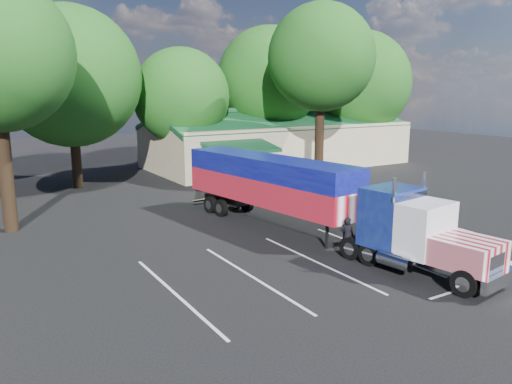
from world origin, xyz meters
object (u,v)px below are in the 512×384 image
woman (347,237)px  silver_sedan (284,164)px  semi_truck (300,192)px  bicycle (222,196)px

woman → silver_sedan: 22.54m
semi_truck → bicycle: semi_truck is taller
semi_truck → woman: 4.02m
semi_truck → woman: semi_truck is taller
bicycle → woman: bearing=-126.3°
bicycle → silver_sedan: size_ratio=0.35×
woman → bicycle: 12.15m
semi_truck → silver_sedan: bearing=49.8°
semi_truck → silver_sedan: size_ratio=4.00×
semi_truck → bicycle: 8.53m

